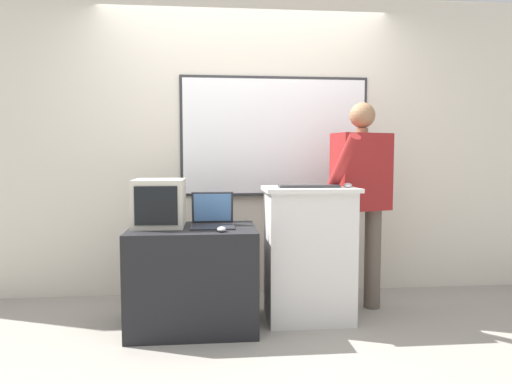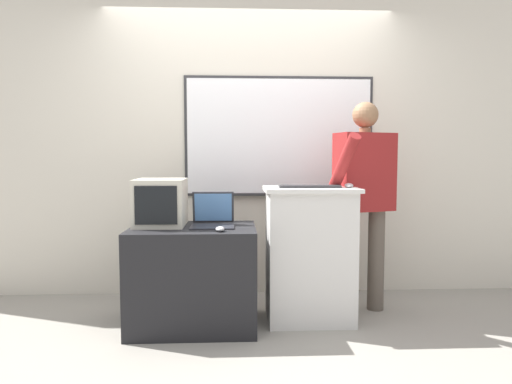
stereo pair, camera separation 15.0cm
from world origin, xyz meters
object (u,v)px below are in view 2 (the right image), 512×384
side_desk (193,277)px  computer_mouse_by_keyboard (349,185)px  lectern_podium (309,253)px  laptop (213,216)px  wireless_keyboard (310,186)px  computer_mouse_by_laptop (220,229)px  person_presenter (364,191)px  crt_monitor (161,202)px

side_desk → computer_mouse_by_keyboard: (1.12, 0.02, 0.65)m
lectern_podium → computer_mouse_by_keyboard: bearing=-15.7°
laptop → wireless_keyboard: (0.70, -0.03, 0.21)m
side_desk → computer_mouse_by_laptop: (0.20, -0.20, 0.38)m
computer_mouse_by_keyboard → laptop: bearing=177.7°
laptop → computer_mouse_by_keyboard: (0.98, -0.04, 0.22)m
person_presenter → wireless_keyboard: 0.52m
wireless_keyboard → crt_monitor: (-1.08, 0.05, -0.12)m
side_desk → crt_monitor: crt_monitor is taller
lectern_podium → computer_mouse_by_keyboard: size_ratio=9.97×
person_presenter → computer_mouse_by_laptop: (-1.11, -0.45, -0.21)m
laptop → computer_mouse_by_keyboard: bearing=-2.3°
computer_mouse_by_keyboard → side_desk: bearing=-179.0°
lectern_podium → person_presenter: size_ratio=0.61×
wireless_keyboard → computer_mouse_by_laptop: 0.73m
side_desk → computer_mouse_by_keyboard: bearing=1.0°
computer_mouse_by_keyboard → computer_mouse_by_laptop: bearing=-166.6°
lectern_podium → side_desk: lectern_podium is taller
side_desk → crt_monitor: (-0.24, 0.09, 0.53)m
wireless_keyboard → computer_mouse_by_keyboard: size_ratio=4.42×
laptop → crt_monitor: 0.39m
lectern_podium → crt_monitor: size_ratio=2.41×
computer_mouse_by_keyboard → crt_monitor: size_ratio=0.24×
wireless_keyboard → computer_mouse_by_laptop: size_ratio=4.42×
side_desk → wireless_keyboard: size_ratio=2.01×
side_desk → wireless_keyboard: (0.84, 0.03, 0.65)m
lectern_podium → wireless_keyboard: wireless_keyboard is taller
wireless_keyboard → computer_mouse_by_keyboard: 0.28m
side_desk → laptop: 0.46m
wireless_keyboard → side_desk: bearing=-177.8°
lectern_podium → laptop: size_ratio=3.23×
person_presenter → side_desk: bearing=173.7°
lectern_podium → crt_monitor: crt_monitor is taller
computer_mouse_by_laptop → crt_monitor: (-0.44, 0.29, 0.15)m
wireless_keyboard → computer_mouse_by_keyboard: bearing=-2.5°
lectern_podium → laptop: bearing=-177.1°
computer_mouse_by_keyboard → person_presenter: bearing=52.2°
laptop → computer_mouse_by_keyboard: size_ratio=3.09×
person_presenter → laptop: 1.19m
wireless_keyboard → crt_monitor: bearing=177.1°
wireless_keyboard → crt_monitor: 1.09m
computer_mouse_by_laptop → computer_mouse_by_keyboard: size_ratio=1.00×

